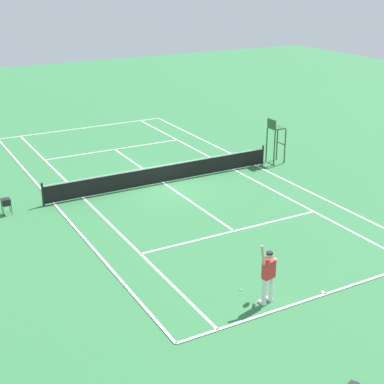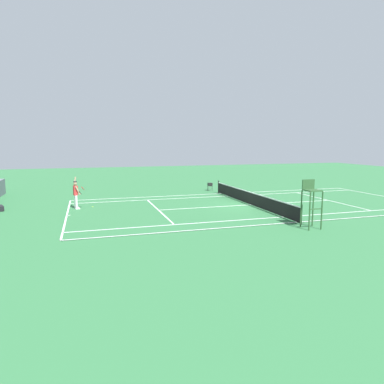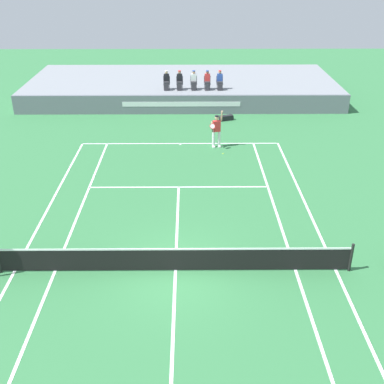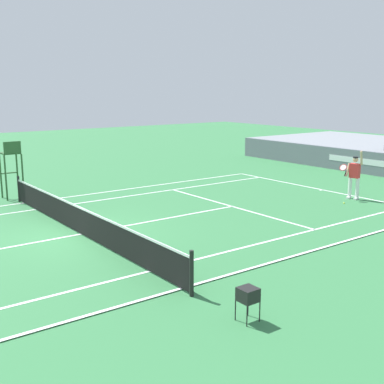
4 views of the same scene
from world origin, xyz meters
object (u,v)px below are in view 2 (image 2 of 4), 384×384
Objects in this scene: tennis_player at (76,194)px; umpire_chair at (311,198)px; equipment_bag at (0,208)px; ball_hopper at (210,184)px; tennis_ball at (93,207)px.

tennis_player is 14.33m from umpire_chair.
equipment_bag is 16.51m from ball_hopper.
ball_hopper is (5.27, -10.20, 0.54)m from tennis_ball.
umpire_chair is at bearing -127.36° from tennis_player.
umpire_chair reaches higher than ball_hopper.
equipment_bag is 1.36× the size of ball_hopper.
tennis_player reaches higher than ball_hopper.
tennis_player is 30.63× the size of tennis_ball.
tennis_player is 4.77m from equipment_bag.
umpire_chair is (-9.01, -10.37, 1.52)m from tennis_ball.
equipment_bag is at bearing 106.57° from ball_hopper.
ball_hopper is at bearing -62.65° from tennis_ball.
ball_hopper is at bearing 0.70° from umpire_chair.
tennis_player is 2.18× the size of equipment_bag.
tennis_ball is 0.07× the size of equipment_bag.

